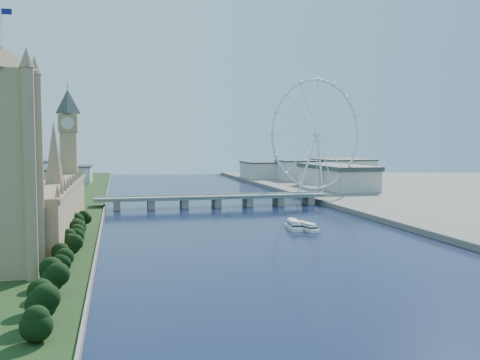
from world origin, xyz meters
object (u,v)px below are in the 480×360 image
object	(u,v)px
tour_boat_near	(307,230)
victoria_tower	(5,154)
tour_boat_far	(294,229)
london_eye	(317,135)

from	to	relation	value
tour_boat_near	victoria_tower	bearing A→B (deg)	-161.99
victoria_tower	tour_boat_far	distance (m)	202.34
victoria_tower	tour_boat_far	xyz separation A→B (m)	(163.36, 106.23, -54.49)
tour_boat_near	tour_boat_far	bearing A→B (deg)	113.60
victoria_tower	tour_boat_near	distance (m)	203.06
tour_boat_far	victoria_tower	bearing A→B (deg)	-140.25
victoria_tower	london_eye	distance (m)	393.99
victoria_tower	tour_boat_far	size ratio (longest dim) A/B	3.76
victoria_tower	tour_boat_far	bearing A→B (deg)	33.03
london_eye	tour_boat_near	world-z (taller)	london_eye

